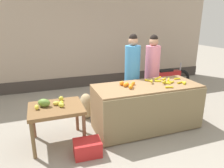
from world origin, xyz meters
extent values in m
plane|color=gray|center=(0.00, 0.00, 0.00)|extent=(24.00, 24.00, 0.00)
cube|color=tan|center=(0.00, 3.19, 1.75)|extent=(8.68, 0.20, 3.50)
cube|color=#3F3833|center=(0.00, 3.08, 0.18)|extent=(8.68, 0.04, 0.36)
cube|color=olive|center=(0.41, 0.00, 0.45)|extent=(2.11, 0.88, 0.91)
cube|color=olive|center=(0.41, -0.45, 0.45)|extent=(2.11, 0.03, 0.85)
cube|color=brown|center=(-1.36, 0.00, 0.68)|extent=(0.92, 0.77, 0.06)
cylinder|color=brown|center=(-1.76, -0.33, 0.32)|extent=(0.06, 0.06, 0.65)
cylinder|color=brown|center=(-0.95, -0.33, 0.32)|extent=(0.06, 0.06, 0.65)
cylinder|color=brown|center=(-1.76, 0.33, 0.32)|extent=(0.06, 0.06, 0.65)
cylinder|color=brown|center=(-0.95, 0.33, 0.32)|extent=(0.06, 0.06, 0.65)
cylinder|color=yellow|center=(0.56, 0.22, 0.92)|extent=(0.11, 0.16, 0.04)
cylinder|color=gold|center=(0.70, -0.30, 0.92)|extent=(0.15, 0.08, 0.04)
cylinder|color=gold|center=(1.15, -0.15, 0.92)|extent=(0.08, 0.13, 0.04)
cylinder|color=gold|center=(0.81, -0.07, 0.92)|extent=(0.12, 0.13, 0.04)
cylinder|color=gold|center=(1.08, -0.12, 0.92)|extent=(0.14, 0.07, 0.04)
cylinder|color=yellow|center=(1.21, 0.14, 0.92)|extent=(0.13, 0.05, 0.04)
cylinder|color=yellow|center=(0.87, -0.02, 0.92)|extent=(0.15, 0.06, 0.04)
cylinder|color=yellow|center=(0.73, 0.12, 0.92)|extent=(0.14, 0.09, 0.04)
cylinder|color=gold|center=(0.94, -0.05, 0.92)|extent=(0.13, 0.08, 0.04)
cylinder|color=yellow|center=(0.92, 0.20, 0.92)|extent=(0.13, 0.10, 0.04)
cylinder|color=yellow|center=(1.15, -0.19, 0.92)|extent=(0.14, 0.13, 0.04)
cylinder|color=gold|center=(0.76, -0.05, 0.96)|extent=(0.14, 0.12, 0.04)
cylinder|color=gold|center=(0.83, 0.25, 0.96)|extent=(0.12, 0.09, 0.04)
cylinder|color=gold|center=(0.93, 0.06, 0.96)|extent=(0.12, 0.14, 0.04)
cylinder|color=gold|center=(0.74, 0.20, 0.96)|extent=(0.12, 0.09, 0.04)
cylinder|color=gold|center=(0.54, 0.06, 0.96)|extent=(0.09, 0.12, 0.04)
sphere|color=orange|center=(0.00, -0.11, 0.95)|extent=(0.08, 0.08, 0.08)
sphere|color=orange|center=(0.05, -0.04, 0.95)|extent=(0.08, 0.08, 0.08)
sphere|color=orange|center=(-0.05, 0.04, 0.95)|extent=(0.08, 0.08, 0.08)
sphere|color=orange|center=(0.16, 0.10, 0.94)|extent=(0.07, 0.07, 0.07)
sphere|color=orange|center=(-0.07, 0.15, 0.95)|extent=(0.09, 0.09, 0.09)
sphere|color=orange|center=(0.00, 0.06, 0.95)|extent=(0.08, 0.08, 0.08)
ellipsoid|color=yellow|center=(-1.25, 0.05, 0.74)|extent=(0.11, 0.13, 0.08)
ellipsoid|color=yellow|center=(-1.23, 0.25, 0.75)|extent=(0.10, 0.07, 0.08)
ellipsoid|color=#E2C746|center=(-1.34, 0.07, 0.74)|extent=(0.12, 0.08, 0.07)
ellipsoid|color=gold|center=(-1.27, -0.05, 0.75)|extent=(0.13, 0.14, 0.08)
ellipsoid|color=yellow|center=(-1.66, -0.01, 0.75)|extent=(0.08, 0.11, 0.08)
ellipsoid|color=#DBDF41|center=(-1.56, 0.17, 0.74)|extent=(0.12, 0.11, 0.08)
ellipsoid|color=olive|center=(-1.54, 0.07, 0.78)|extent=(0.26, 0.23, 0.14)
cylinder|color=#33333D|center=(0.40, 0.69, 0.36)|extent=(0.29, 0.29, 0.72)
cylinder|color=#3F8CCC|center=(0.40, 0.69, 1.16)|extent=(0.34, 0.34, 0.88)
sphere|color=tan|center=(0.40, 0.69, 1.69)|extent=(0.21, 0.21, 0.21)
sphere|color=black|center=(0.40, 0.69, 1.76)|extent=(0.18, 0.18, 0.18)
cylinder|color=#33333D|center=(0.94, 0.74, 0.35)|extent=(0.29, 0.29, 0.70)
cylinder|color=pink|center=(0.94, 0.74, 1.14)|extent=(0.34, 0.34, 0.86)
sphere|color=tan|center=(0.94, 0.74, 1.66)|extent=(0.21, 0.21, 0.21)
sphere|color=black|center=(0.94, 0.74, 1.73)|extent=(0.18, 0.18, 0.18)
torus|color=black|center=(2.59, 1.74, 0.33)|extent=(0.65, 0.09, 0.65)
torus|color=black|center=(1.64, 1.74, 0.33)|extent=(0.65, 0.09, 0.65)
cube|color=#A51919|center=(2.11, 1.74, 0.51)|extent=(0.80, 0.18, 0.28)
cube|color=black|center=(2.01, 1.74, 0.67)|extent=(0.44, 0.16, 0.08)
cylinder|color=gray|center=(2.54, 1.74, 0.68)|extent=(0.04, 0.04, 0.40)
cube|color=red|center=(-0.95, -0.53, 0.13)|extent=(0.45, 0.34, 0.26)
ellipsoid|color=tan|center=(-0.65, 0.81, 0.29)|extent=(0.43, 0.46, 0.58)
camera|label=1|loc=(-1.56, -3.43, 2.14)|focal=33.27mm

